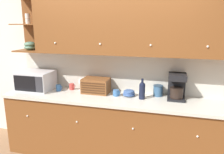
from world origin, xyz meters
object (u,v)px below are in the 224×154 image
Objects in this scene: wine_bottle at (142,90)px; mug_blue_second at (59,88)px; bread_box at (96,86)px; wine_glass at (81,82)px; mug_patterned_third at (72,87)px; storage_canister at (158,91)px; microwave at (36,80)px; mug at (116,93)px; coffee_maker at (177,86)px; bowl_stack_on_counter at (129,93)px.

mug_blue_second is at bearing 178.04° from wine_bottle.
bread_box reaches higher than mug_blue_second.
mug_blue_second is 0.35m from wine_glass.
storage_canister is at bearing 1.40° from mug_patterned_third.
mug_blue_second is at bearing 3.31° from microwave.
microwave is 1.79× the size of wine_bottle.
coffee_maker is (0.84, 0.09, 0.14)m from mug.
bowl_stack_on_counter is 0.42m from storage_canister.
wine_glass is at bearing 178.68° from coffee_maker.
wine_glass reaches higher than mug_blue_second.
storage_canister is at bearing 1.39° from wine_glass.
coffee_maker reaches higher than mug.
mug_patterned_third is 0.43m from bread_box.
wine_glass is at bearing 11.24° from microwave.
storage_canister is (1.34, 0.03, 0.03)m from mug_patterned_third.
bread_box is (0.27, -0.05, -0.02)m from wine_glass.
storage_canister is 0.44× the size of coffee_maker.
mug_patterned_third reaches higher than mug.
storage_canister reaches higher than mug.
mug is 0.85m from coffee_maker.
mug_blue_second is at bearing -173.62° from bread_box.
coffee_maker reaches higher than bowl_stack_on_counter.
microwave is at bearing -179.43° from mug.
wine_glass is at bearing 170.61° from wine_bottle.
wine_bottle reaches higher than mug_blue_second.
mug is at bearing 174.62° from wine_bottle.
mug_blue_second is 1.11m from bowl_stack_on_counter.
mug_blue_second is at bearing -178.19° from bowl_stack_on_counter.
wine_bottle is at bearing -137.43° from storage_canister.
coffee_maker reaches higher than wine_bottle.
mug_blue_second is 0.98× the size of mug_patterned_third.
mug is at bearing -173.62° from coffee_maker.
mug_blue_second is at bearing -159.91° from wine_glass.
storage_canister is (0.59, 0.16, 0.03)m from mug.
microwave is 0.58m from mug_patterned_third.
microwave reaches higher than bowl_stack_on_counter.
coffee_maker is at bearing -1.32° from wine_glass.
storage_canister is at bearing 42.57° from wine_bottle.
microwave is 2.89× the size of bowl_stack_on_counter.
storage_canister is at bearing 15.39° from bowl_stack_on_counter.
wine_bottle is (1.13, -0.16, 0.08)m from mug_patterned_third.
storage_canister is (0.41, 0.11, 0.03)m from bowl_stack_on_counter.
storage_canister is (1.19, 0.03, -0.05)m from wine_glass.
mug_patterned_third is 0.77m from mug.
mug_patterned_third is 0.17m from wine_glass.
wine_bottle is at bearing -164.32° from coffee_maker.
bowl_stack_on_counter is (0.18, 0.04, 0.00)m from mug.
wine_bottle reaches higher than storage_canister.
wine_glass is at bearing 173.96° from bowl_stack_on_counter.
mug_blue_second is at bearing -146.12° from mug_patterned_third.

